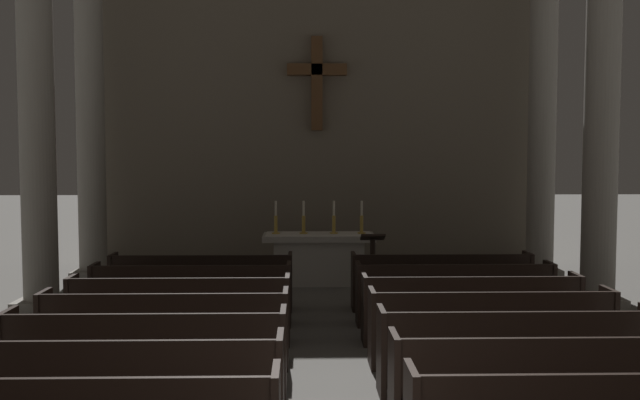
# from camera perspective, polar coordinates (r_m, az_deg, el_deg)

# --- Properties ---
(pew_left_row_3) EXTENTS (2.98, 0.50, 0.95)m
(pew_left_row_3) POSITION_cam_1_polar(r_m,az_deg,el_deg) (7.03, -15.55, -14.05)
(pew_left_row_3) COLOR black
(pew_left_row_3) RESTS_ON ground
(pew_left_row_4) EXTENTS (2.98, 0.50, 0.95)m
(pew_left_row_4) POSITION_cam_1_polar(r_m,az_deg,el_deg) (8.01, -13.66, -11.78)
(pew_left_row_4) COLOR black
(pew_left_row_4) RESTS_ON ground
(pew_left_row_5) EXTENTS (2.98, 0.50, 0.95)m
(pew_left_row_5) POSITION_cam_1_polar(r_m,az_deg,el_deg) (9.01, -12.22, -10.00)
(pew_left_row_5) COLOR black
(pew_left_row_5) RESTS_ON ground
(pew_left_row_6) EXTENTS (2.98, 0.50, 0.95)m
(pew_left_row_6) POSITION_cam_1_polar(r_m,az_deg,el_deg) (10.03, -11.07, -8.58)
(pew_left_row_6) COLOR black
(pew_left_row_6) RESTS_ON ground
(pew_left_row_7) EXTENTS (2.98, 0.50, 0.95)m
(pew_left_row_7) POSITION_cam_1_polar(r_m,az_deg,el_deg) (11.05, -10.14, -7.42)
(pew_left_row_7) COLOR black
(pew_left_row_7) RESTS_ON ground
(pew_left_row_8) EXTENTS (2.98, 0.50, 0.95)m
(pew_left_row_8) POSITION_cam_1_polar(r_m,az_deg,el_deg) (12.08, -9.38, -6.45)
(pew_left_row_8) COLOR black
(pew_left_row_8) RESTS_ON ground
(pew_right_row_3) EXTENTS (2.98, 0.50, 0.95)m
(pew_right_row_3) POSITION_cam_1_polar(r_m,az_deg,el_deg) (7.20, 17.87, -13.64)
(pew_right_row_3) COLOR black
(pew_right_row_3) RESTS_ON ground
(pew_right_row_4) EXTENTS (2.98, 0.50, 0.95)m
(pew_right_row_4) POSITION_cam_1_polar(r_m,az_deg,el_deg) (8.17, 15.37, -11.50)
(pew_right_row_4) COLOR black
(pew_right_row_4) RESTS_ON ground
(pew_right_row_5) EXTENTS (2.98, 0.50, 0.95)m
(pew_right_row_5) POSITION_cam_1_polar(r_m,az_deg,el_deg) (9.15, 13.44, -9.81)
(pew_right_row_5) COLOR black
(pew_right_row_5) RESTS_ON ground
(pew_right_row_6) EXTENTS (2.98, 0.50, 0.95)m
(pew_right_row_6) POSITION_cam_1_polar(r_m,az_deg,el_deg) (10.15, 11.90, -8.44)
(pew_right_row_6) COLOR black
(pew_right_row_6) RESTS_ON ground
(pew_right_row_7) EXTENTS (2.98, 0.50, 0.95)m
(pew_right_row_7) POSITION_cam_1_polar(r_m,az_deg,el_deg) (11.16, 10.64, -7.31)
(pew_right_row_7) COLOR black
(pew_right_row_7) RESTS_ON ground
(pew_right_row_8) EXTENTS (2.98, 0.50, 0.95)m
(pew_right_row_8) POSITION_cam_1_polar(r_m,az_deg,el_deg) (12.18, 9.60, -6.36)
(pew_right_row_8) COLOR black
(pew_right_row_8) RESTS_ON ground
(column_left_third) EXTENTS (0.84, 0.84, 6.30)m
(column_left_third) POSITION_cam_1_polar(r_m,az_deg,el_deg) (12.55, -21.57, 5.59)
(column_left_third) COLOR #9E998E
(column_left_third) RESTS_ON ground
(column_right_third) EXTENTS (0.84, 0.84, 6.30)m
(column_right_third) POSITION_cam_1_polar(r_m,az_deg,el_deg) (12.79, 21.46, 5.56)
(column_right_third) COLOR #9E998E
(column_right_third) RESTS_ON ground
(column_left_fourth) EXTENTS (0.84, 0.84, 6.30)m
(column_left_fourth) POSITION_cam_1_polar(r_m,az_deg,el_deg) (15.36, -17.76, 5.30)
(column_left_fourth) COLOR #9E998E
(column_left_fourth) RESTS_ON ground
(column_right_fourth) EXTENTS (0.84, 0.84, 6.30)m
(column_right_fourth) POSITION_cam_1_polar(r_m,az_deg,el_deg) (15.55, 17.23, 5.29)
(column_right_fourth) COLOR #9E998E
(column_right_fourth) RESTS_ON ground
(altar) EXTENTS (2.20, 0.90, 1.01)m
(altar) POSITION_cam_1_polar(r_m,az_deg,el_deg) (14.28, -0.10, -4.59)
(altar) COLOR #BCB7AD
(altar) RESTS_ON ground
(candlestick_outer_left) EXTENTS (0.16, 0.16, 0.65)m
(candlestick_outer_left) POSITION_cam_1_polar(r_m,az_deg,el_deg) (14.20, -3.54, -1.86)
(candlestick_outer_left) COLOR #B79338
(candlestick_outer_left) RESTS_ON altar
(candlestick_inner_left) EXTENTS (0.16, 0.16, 0.65)m
(candlestick_inner_left) POSITION_cam_1_polar(r_m,az_deg,el_deg) (14.19, -1.31, -1.86)
(candlestick_inner_left) COLOR #B79338
(candlestick_inner_left) RESTS_ON altar
(candlestick_inner_right) EXTENTS (0.16, 0.16, 0.65)m
(candlestick_inner_right) POSITION_cam_1_polar(r_m,az_deg,el_deg) (14.20, 1.11, -1.85)
(candlestick_inner_right) COLOR #B79338
(candlestick_inner_right) RESTS_ON altar
(candlestick_outer_right) EXTENTS (0.16, 0.16, 0.65)m
(candlestick_outer_right) POSITION_cam_1_polar(r_m,az_deg,el_deg) (14.24, 3.32, -1.85)
(candlestick_outer_right) COLOR #B79338
(candlestick_outer_right) RESTS_ON altar
(apse_with_cross) EXTENTS (10.15, 0.50, 7.52)m
(apse_with_cross) POSITION_cam_1_polar(r_m,az_deg,el_deg) (16.25, -0.27, 7.84)
(apse_with_cross) COLOR #706656
(apse_with_cross) RESTS_ON ground
(lectern) EXTENTS (0.44, 0.36, 1.15)m
(lectern) POSITION_cam_1_polar(r_m,az_deg,el_deg) (13.15, 4.21, -5.26)
(lectern) COLOR black
(lectern) RESTS_ON ground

